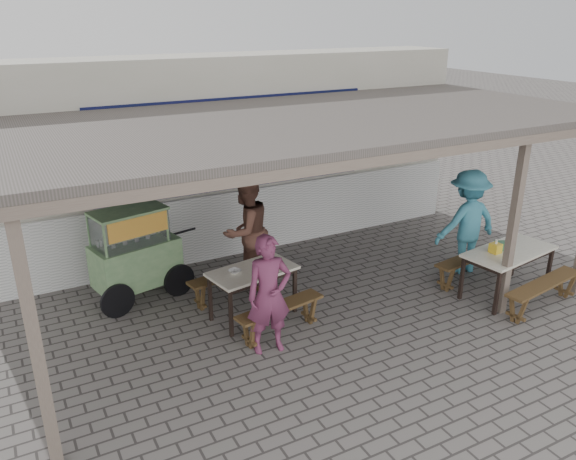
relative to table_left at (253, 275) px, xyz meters
The scene contains 17 objects.
ground 1.37m from the table_left, 36.62° to the right, with size 60.00×60.00×0.00m, color #635D5A.
back_wall 3.20m from the table_left, 71.42° to the left, with size 9.00×1.28×3.50m.
warung_roof 2.28m from the table_left, 10.57° to the left, with size 9.00×4.21×2.81m.
table_left is the anchor object (origin of this frame).
bench_left_street 0.73m from the table_left, 80.08° to the right, with size 1.36×0.51×0.45m.
bench_left_wall 0.73m from the table_left, 99.92° to the left, with size 1.36×0.51×0.45m.
table_right 4.00m from the table_left, 17.95° to the right, with size 1.61×0.96×0.75m.
bench_right_street 4.33m from the table_left, 25.41° to the right, with size 1.64×0.52×0.45m.
bench_right_wall 3.77m from the table_left, ahead, with size 1.64×0.52×0.45m.
vendor_cart 1.91m from the table_left, 135.02° to the left, with size 1.74×1.01×1.47m.
patron_street_side 0.92m from the table_left, 101.26° to the right, with size 0.59×0.39×1.61m, color #722F50.
patron_wall_side 1.11m from the table_left, 70.37° to the left, with size 0.90×0.70×1.84m, color brown.
patron_right_table 3.86m from the table_left, ahead, with size 1.16×0.67×1.79m, color teal.
tissue_box 3.72m from the table_left, 18.70° to the right, with size 0.15×0.15×0.15m, color yellow.
donation_box 3.88m from the table_left, 17.28° to the right, with size 0.19×0.13×0.13m, color #337346.
condiment_jar 0.34m from the table_left, 22.38° to the left, with size 0.07×0.07×0.08m, color silver.
condiment_bowl 0.28m from the table_left, behind, with size 0.17×0.17×0.04m, color silver.
Camera 1 is at (-3.93, -5.93, 4.16)m, focal length 35.00 mm.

